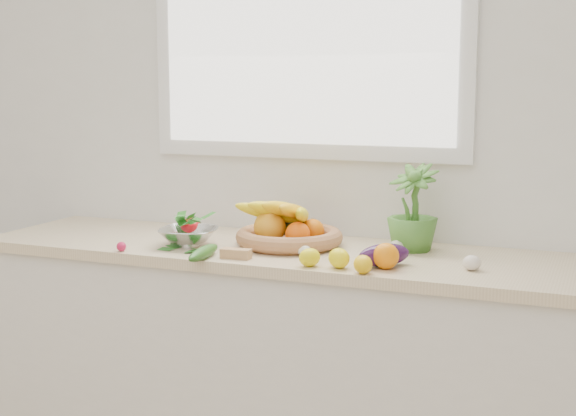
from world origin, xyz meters
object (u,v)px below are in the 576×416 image
at_px(eggplant, 384,255).
at_px(colander_with_spinach, 189,231).
at_px(fruit_basket, 288,231).
at_px(apple, 190,229).
at_px(potted_herb, 413,209).
at_px(cucumber, 203,253).

xyz_separation_m(eggplant, colander_with_spinach, (-0.75, 0.05, 0.02)).
bearing_deg(fruit_basket, eggplant, -24.67).
height_order(apple, colander_with_spinach, colander_with_spinach).
xyz_separation_m(potted_herb, colander_with_spinach, (-0.78, -0.24, -0.09)).
xyz_separation_m(apple, potted_herb, (0.83, 0.13, 0.11)).
height_order(potted_herb, fruit_basket, potted_herb).
distance_m(apple, fruit_basket, 0.39).
height_order(potted_herb, colander_with_spinach, potted_herb).
relative_size(cucumber, colander_with_spinach, 0.93).
bearing_deg(potted_herb, colander_with_spinach, -163.11).
distance_m(cucumber, fruit_basket, 0.37).
xyz_separation_m(fruit_basket, colander_with_spinach, (-0.34, -0.14, 0.00)).
xyz_separation_m(cucumber, potted_herb, (0.62, 0.41, 0.13)).
height_order(apple, cucumber, apple).
bearing_deg(potted_herb, cucumber, -146.80).
distance_m(apple, eggplant, 0.82).
relative_size(eggplant, cucumber, 0.80).
height_order(apple, fruit_basket, fruit_basket).
bearing_deg(fruit_basket, potted_herb, 12.04).
bearing_deg(cucumber, potted_herb, 33.20).
distance_m(apple, potted_herb, 0.84).
distance_m(eggplant, cucumber, 0.61).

